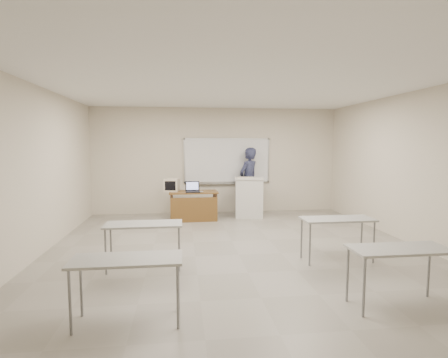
{
  "coord_description": "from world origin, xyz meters",
  "views": [
    {
      "loc": [
        -0.99,
        -6.0,
        1.97
      ],
      "look_at": [
        -0.0,
        2.2,
        1.15
      ],
      "focal_mm": 28.0,
      "sensor_mm": 36.0,
      "label": 1
    }
  ],
  "objects": [
    {
      "name": "whiteboard",
      "position": [
        0.3,
        3.97,
        1.48
      ],
      "size": [
        2.48,
        0.1,
        1.31
      ],
      "color": "white",
      "rests_on": "floor"
    },
    {
      "name": "keyboard",
      "position": [
        0.65,
        3.08,
        1.09
      ],
      "size": [
        0.41,
        0.16,
        0.02
      ],
      "primitive_type": "cube",
      "rotation": [
        0.0,
        0.0,
        -0.06
      ],
      "color": "beige",
      "rests_on": "podium"
    },
    {
      "name": "student_desks",
      "position": [
        -0.0,
        -1.35,
        0.67
      ],
      "size": [
        4.4,
        2.2,
        0.73
      ],
      "color": "gray",
      "rests_on": "floor"
    },
    {
      "name": "laptop",
      "position": [
        -0.73,
        2.89,
        0.81
      ],
      "size": [
        0.36,
        0.33,
        0.27
      ],
      "rotation": [
        0.0,
        0.0,
        0.02
      ],
      "color": "black",
      "rests_on": "instructor_desk"
    },
    {
      "name": "podium",
      "position": [
        0.8,
        3.2,
        0.54
      ],
      "size": [
        0.76,
        0.56,
        1.08
      ],
      "rotation": [
        0.0,
        0.0,
        -0.13
      ],
      "color": "beige",
      "rests_on": "floor"
    },
    {
      "name": "crt_monitor",
      "position": [
        -1.25,
        3.14,
        0.91
      ],
      "size": [
        0.36,
        0.41,
        0.34
      ],
      "rotation": [
        0.0,
        0.0,
        -0.19
      ],
      "color": "beige",
      "rests_on": "instructor_desk"
    },
    {
      "name": "presenter",
      "position": [
        0.89,
        3.72,
        0.94
      ],
      "size": [
        0.81,
        0.79,
        1.88
      ],
      "primitive_type": "imported",
      "rotation": [
        0.0,
        0.0,
        3.86
      ],
      "color": "black",
      "rests_on": "floor"
    },
    {
      "name": "mouse",
      "position": [
        -0.5,
        2.82,
        0.77
      ],
      "size": [
        0.11,
        0.09,
        0.04
      ],
      "primitive_type": "ellipsoid",
      "rotation": [
        0.0,
        0.0,
        -0.34
      ],
      "color": "#9FA2A5",
      "rests_on": "instructor_desk"
    },
    {
      "name": "floor",
      "position": [
        0.0,
        0.0,
        -0.01
      ],
      "size": [
        7.0,
        8.0,
        0.01
      ],
      "primitive_type": "cube",
      "color": "gray",
      "rests_on": "ground"
    },
    {
      "name": "instructor_desk",
      "position": [
        -0.7,
        2.91,
        0.51
      ],
      "size": [
        1.25,
        0.63,
        0.75
      ],
      "rotation": [
        0.0,
        0.0,
        0.01
      ],
      "color": "brown",
      "rests_on": "floor"
    }
  ]
}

